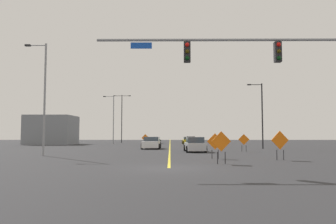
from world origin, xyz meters
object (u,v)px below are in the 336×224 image
(construction_sign_left_shoulder, at_px, (145,138))
(construction_sign_median_near, at_px, (215,143))
(street_lamp_near_right, at_px, (43,94))
(car_white_near, at_px, (151,143))
(car_orange_mid, at_px, (191,139))
(street_lamp_far_left, at_px, (261,112))
(street_lamp_far_right, at_px, (122,115))
(construction_sign_left_lane, at_px, (221,143))
(car_green_passing, at_px, (155,140))
(construction_sign_median_far, at_px, (244,141))
(street_lamp_near_left, at_px, (113,117))
(traffic_signal_assembly, at_px, (276,63))
(car_silver_distant, at_px, (195,145))
(car_yellow_far, at_px, (188,141))
(construction_sign_right_lane, at_px, (280,142))

(construction_sign_left_shoulder, height_order, construction_sign_median_near, construction_sign_median_near)
(street_lamp_near_right, height_order, car_white_near, street_lamp_near_right)
(car_orange_mid, bearing_deg, construction_sign_left_shoulder, -110.20)
(street_lamp_near_right, bearing_deg, street_lamp_far_left, 31.47)
(street_lamp_far_right, height_order, construction_sign_left_lane, street_lamp_far_right)
(car_white_near, bearing_deg, car_green_passing, 91.65)
(street_lamp_near_right, distance_m, car_green_passing, 36.97)
(car_orange_mid, bearing_deg, construction_sign_median_near, -91.53)
(construction_sign_median_far, xyz_separation_m, car_white_near, (-9.55, 6.51, -0.44))
(street_lamp_near_left, height_order, car_green_passing, street_lamp_near_left)
(construction_sign_median_far, distance_m, construction_sign_left_shoulder, 20.35)
(traffic_signal_assembly, height_order, car_green_passing, traffic_signal_assembly)
(street_lamp_near_right, relative_size, car_orange_mid, 2.37)
(street_lamp_far_right, relative_size, construction_sign_left_lane, 5.23)
(street_lamp_far_left, relative_size, car_silver_distant, 1.82)
(street_lamp_far_left, distance_m, car_white_near, 13.61)
(traffic_signal_assembly, distance_m, construction_sign_median_near, 8.07)
(construction_sign_median_near, distance_m, car_orange_mid, 49.05)
(street_lamp_near_left, xyz_separation_m, car_white_near, (7.97, -18.80, -4.07))
(street_lamp_far_left, height_order, car_green_passing, street_lamp_far_left)
(street_lamp_near_right, bearing_deg, car_white_near, 58.27)
(car_yellow_far, distance_m, car_white_near, 19.66)
(street_lamp_near_right, height_order, car_silver_distant, street_lamp_near_right)
(street_lamp_far_right, bearing_deg, traffic_signal_assembly, -73.13)
(street_lamp_near_left, distance_m, construction_sign_median_near, 37.54)
(street_lamp_far_right, distance_m, car_green_passing, 10.36)
(traffic_signal_assembly, height_order, street_lamp_near_left, street_lamp_near_left)
(construction_sign_left_lane, xyz_separation_m, car_green_passing, (-5.85, 43.18, -0.59))
(street_lamp_far_left, relative_size, street_lamp_far_right, 0.79)
(construction_sign_left_shoulder, bearing_deg, car_orange_mid, 69.80)
(construction_sign_left_shoulder, bearing_deg, construction_sign_median_far, -56.98)
(construction_sign_median_near, height_order, construction_sign_right_lane, construction_sign_right_lane)
(construction_sign_median_far, height_order, car_green_passing, construction_sign_median_far)
(construction_sign_median_near, distance_m, construction_sign_right_lane, 4.32)
(construction_sign_median_far, relative_size, car_yellow_far, 0.41)
(street_lamp_near_right, relative_size, street_lamp_near_left, 1.06)
(car_silver_distant, bearing_deg, car_yellow_far, 88.24)
(street_lamp_near_left, relative_size, car_orange_mid, 2.24)
(construction_sign_left_lane, height_order, car_green_passing, construction_sign_left_lane)
(traffic_signal_assembly, distance_m, street_lamp_far_left, 23.20)
(street_lamp_near_right, xyz_separation_m, street_lamp_near_left, (0.05, 31.76, -0.24))
(street_lamp_near_right, relative_size, car_silver_distant, 2.13)
(car_silver_distant, bearing_deg, car_white_near, 123.68)
(street_lamp_near_right, distance_m, car_orange_mid, 48.40)
(construction_sign_median_far, distance_m, car_yellow_far, 25.74)
(construction_sign_left_lane, distance_m, car_silver_distant, 13.23)
(car_silver_distant, bearing_deg, traffic_signal_assembly, -78.96)
(car_yellow_far, bearing_deg, construction_sign_median_far, -80.82)
(construction_sign_left_shoulder, height_order, construction_sign_right_lane, construction_sign_right_lane)
(car_yellow_far, bearing_deg, construction_sign_left_lane, -90.37)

